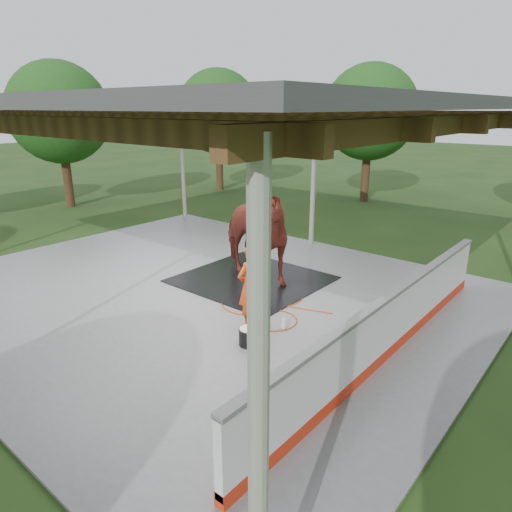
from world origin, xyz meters
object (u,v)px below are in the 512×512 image
Objects in this scene: wash_bucket at (249,336)px; dasher_board at (389,327)px; handler at (250,286)px; horse at (252,234)px.

dasher_board is at bearing 30.60° from wash_bucket.
dasher_board is 2.55m from handler.
wash_bucket is at bearing -149.40° from dasher_board.
handler is at bearing 127.79° from wash_bucket.
handler is 0.97m from wash_bucket.
horse is 2.46m from handler.
wash_bucket is at bearing -127.05° from horse.
dasher_board is 23.18× the size of wash_bucket.
handler is (1.57, -1.87, -0.33)m from horse.
horse is at bearing 162.78° from dasher_board.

